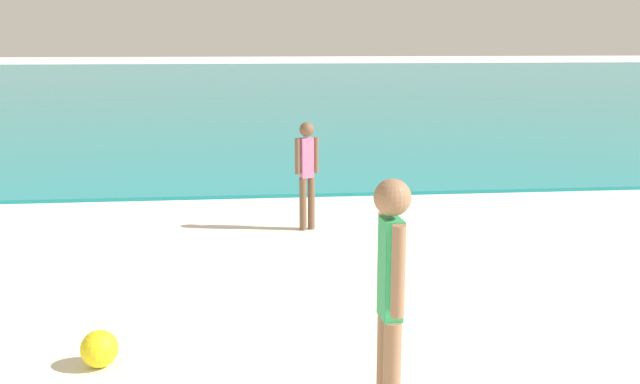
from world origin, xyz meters
name	(u,v)px	position (x,y,z in m)	size (l,w,h in m)	color
water	(259,83)	(0.00, 41.79, 0.03)	(160.00, 60.00, 0.06)	teal
person_standing	(390,297)	(0.14, 4.58, 0.99)	(0.23, 0.40, 1.75)	#936B4C
person_distant	(307,169)	(0.06, 9.81, 0.84)	(0.33, 0.20, 1.48)	brown
beach_ball	(99,349)	(-1.94, 5.86, 0.15)	(0.30, 0.30, 0.30)	yellow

